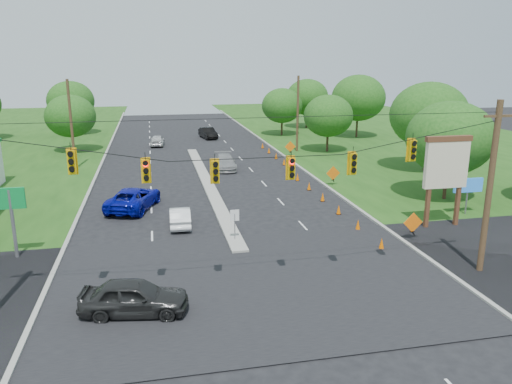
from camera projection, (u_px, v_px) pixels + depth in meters
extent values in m
plane|color=black|center=(255.00, 283.00, 25.06)|extent=(160.00, 160.00, 0.00)
cube|color=#1E4714|center=(507.00, 171.00, 49.92)|extent=(40.00, 160.00, 0.06)
cube|color=black|center=(255.00, 283.00, 25.06)|extent=(160.00, 14.00, 0.02)
cube|color=gray|center=(100.00, 168.00, 51.42)|extent=(0.25, 110.00, 0.16)
cube|color=gray|center=(289.00, 160.00, 55.43)|extent=(0.25, 110.00, 0.16)
cube|color=gray|center=(207.00, 184.00, 44.91)|extent=(1.00, 34.00, 0.18)
cylinder|color=gray|center=(235.00, 228.00, 30.50)|extent=(0.06, 0.06, 1.80)
cube|color=white|center=(235.00, 215.00, 30.30)|extent=(0.55, 0.04, 0.70)
cylinder|color=#422D1C|center=(489.00, 189.00, 25.33)|extent=(0.32, 0.32, 9.00)
cube|color=#422D1C|center=(499.00, 116.00, 24.38)|extent=(1.60, 0.12, 0.12)
cylinder|color=black|center=(259.00, 149.00, 22.31)|extent=(24.00, 0.04, 0.04)
cube|color=#FAB708|center=(72.00, 162.00, 20.78)|extent=(0.34, 0.24, 1.00)
cube|color=#FAB708|center=(146.00, 171.00, 21.51)|extent=(0.34, 0.24, 1.00)
cube|color=#FAB708|center=(215.00, 172.00, 22.15)|extent=(0.34, 0.24, 1.00)
cube|color=#FAB708|center=(291.00, 168.00, 22.85)|extent=(0.34, 0.24, 1.00)
cube|color=#FAB708|center=(353.00, 164.00, 23.42)|extent=(0.34, 0.24, 1.00)
cube|color=#FAB708|center=(412.00, 150.00, 23.88)|extent=(0.34, 0.24, 1.00)
cylinder|color=#422D1C|center=(71.00, 125.00, 49.78)|extent=(0.28, 0.28, 9.00)
cylinder|color=#422D1C|center=(298.00, 114.00, 59.46)|extent=(0.28, 0.28, 9.00)
cylinder|color=gray|center=(13.00, 224.00, 27.74)|extent=(0.20, 0.20, 4.00)
cube|color=#098536|center=(10.00, 198.00, 27.35)|extent=(1.60, 0.15, 1.20)
cube|color=#59331E|center=(428.00, 196.00, 32.73)|extent=(0.25, 0.25, 4.40)
cube|color=#59331E|center=(458.00, 194.00, 33.16)|extent=(0.25, 0.25, 4.40)
cube|color=beige|center=(447.00, 164.00, 32.40)|extent=(3.00, 0.35, 3.20)
cube|color=#59331E|center=(449.00, 139.00, 31.97)|extent=(3.20, 0.40, 0.35)
cylinder|color=gray|center=(467.00, 199.00, 35.73)|extent=(0.12, 0.12, 2.40)
cube|color=blue|center=(468.00, 185.00, 35.47)|extent=(2.20, 0.20, 1.00)
cone|color=#EB6000|center=(382.00, 243.00, 29.45)|extent=(0.32, 0.32, 0.70)
cone|color=#EB6000|center=(358.00, 225.00, 32.76)|extent=(0.32, 0.32, 0.70)
cone|color=#EB6000|center=(339.00, 210.00, 36.07)|extent=(0.32, 0.32, 0.70)
cone|color=#EB6000|center=(323.00, 197.00, 39.38)|extent=(0.32, 0.32, 0.70)
cone|color=#EB6000|center=(309.00, 186.00, 42.69)|extent=(0.32, 0.32, 0.70)
cone|color=#EB6000|center=(297.00, 177.00, 46.00)|extent=(0.32, 0.32, 0.70)
cone|color=#EB6000|center=(287.00, 169.00, 49.31)|extent=(0.32, 0.32, 0.70)
cone|color=#EB6000|center=(284.00, 162.00, 52.73)|extent=(0.32, 0.32, 0.70)
cone|color=#EB6000|center=(276.00, 156.00, 56.04)|extent=(0.32, 0.32, 0.70)
cone|color=#EB6000|center=(269.00, 150.00, 59.35)|extent=(0.32, 0.32, 0.70)
cone|color=#EB6000|center=(263.00, 145.00, 62.66)|extent=(0.32, 0.32, 0.70)
cube|color=black|center=(412.00, 232.00, 30.85)|extent=(0.06, 0.58, 0.26)
cube|color=black|center=(412.00, 232.00, 30.85)|extent=(0.06, 0.58, 0.26)
cube|color=orange|center=(413.00, 223.00, 30.69)|extent=(1.27, 0.05, 1.27)
cube|color=black|center=(333.00, 180.00, 44.08)|extent=(0.06, 0.58, 0.26)
cube|color=black|center=(333.00, 180.00, 44.08)|extent=(0.06, 0.58, 0.26)
cube|color=orange|center=(333.00, 173.00, 43.92)|extent=(1.27, 0.05, 1.27)
cube|color=black|center=(290.00, 152.00, 57.31)|extent=(0.06, 0.58, 0.26)
cube|color=black|center=(290.00, 152.00, 57.31)|extent=(0.06, 0.58, 0.26)
cube|color=orange|center=(290.00, 147.00, 57.16)|extent=(1.27, 0.05, 1.27)
cylinder|color=black|center=(73.00, 142.00, 59.77)|extent=(0.28, 0.28, 2.52)
ellipsoid|color=#194C14|center=(70.00, 116.00, 58.97)|extent=(5.88, 5.88, 5.04)
cylinder|color=black|center=(73.00, 125.00, 73.51)|extent=(0.28, 0.28, 2.88)
ellipsoid|color=#194C14|center=(71.00, 101.00, 72.60)|extent=(6.72, 6.72, 5.76)
cylinder|color=black|center=(446.00, 182.00, 39.61)|extent=(0.28, 0.28, 2.88)
ellipsoid|color=#194C14|center=(450.00, 138.00, 38.69)|extent=(6.72, 6.72, 5.76)
cylinder|color=black|center=(425.00, 155.00, 49.81)|extent=(0.28, 0.28, 3.24)
ellipsoid|color=#194C14|center=(429.00, 115.00, 48.78)|extent=(7.56, 7.56, 6.48)
cylinder|color=black|center=(327.00, 141.00, 60.05)|extent=(0.28, 0.28, 2.52)
ellipsoid|color=#194C14|center=(328.00, 116.00, 59.26)|extent=(5.88, 5.88, 5.04)
cylinder|color=black|center=(357.00, 126.00, 71.00)|extent=(0.28, 0.28, 3.24)
ellipsoid|color=#194C14|center=(358.00, 98.00, 69.97)|extent=(7.56, 7.56, 6.48)
cylinder|color=black|center=(307.00, 119.00, 80.65)|extent=(0.28, 0.28, 2.88)
ellipsoid|color=#194C14|center=(307.00, 97.00, 79.74)|extent=(6.72, 6.72, 5.76)
cylinder|color=black|center=(282.00, 127.00, 72.89)|extent=(0.28, 0.28, 2.52)
ellipsoid|color=#194C14|center=(282.00, 106.00, 72.09)|extent=(5.88, 5.88, 5.04)
imported|color=black|center=(134.00, 297.00, 21.85)|extent=(4.97, 2.67, 1.61)
imported|color=white|center=(180.00, 217.00, 33.53)|extent=(1.48, 3.92, 1.28)
imported|color=#080D9D|center=(134.00, 198.00, 37.28)|extent=(4.52, 6.49, 1.64)
imported|color=gray|center=(225.00, 162.00, 50.74)|extent=(2.36, 5.20, 1.48)
imported|color=#BDBDBD|center=(157.00, 140.00, 64.34)|extent=(2.02, 4.30, 1.42)
imported|color=black|center=(208.00, 133.00, 70.37)|extent=(2.42, 4.84, 1.52)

